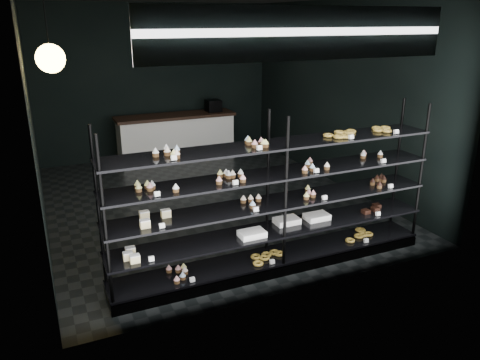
{
  "coord_description": "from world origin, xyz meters",
  "views": [
    {
      "loc": [
        -2.44,
        -6.92,
        2.88
      ],
      "look_at": [
        -0.22,
        -1.9,
        0.98
      ],
      "focal_mm": 35.0,
      "sensor_mm": 36.0,
      "label": 1
    }
  ],
  "objects": [
    {
      "name": "display_shelf",
      "position": [
        -0.03,
        -2.45,
        0.63
      ],
      "size": [
        4.0,
        0.5,
        1.91
      ],
      "color": "black",
      "rests_on": "room"
    },
    {
      "name": "service_counter",
      "position": [
        0.25,
        2.5,
        0.5
      ],
      "size": [
        2.5,
        0.65,
        1.23
      ],
      "color": "white",
      "rests_on": "room"
    },
    {
      "name": "signage",
      "position": [
        0.0,
        -2.93,
        2.75
      ],
      "size": [
        3.3,
        0.05,
        0.5
      ],
      "color": "#0C1B3F",
      "rests_on": "room"
    },
    {
      "name": "pendant_lamp",
      "position": [
        -2.2,
        -1.01,
        2.45
      ],
      "size": [
        0.33,
        0.33,
        0.89
      ],
      "color": "black",
      "rests_on": "room"
    },
    {
      "name": "room",
      "position": [
        0.0,
        0.0,
        1.6
      ],
      "size": [
        5.01,
        6.01,
        3.2
      ],
      "color": "black",
      "rests_on": "ground"
    }
  ]
}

